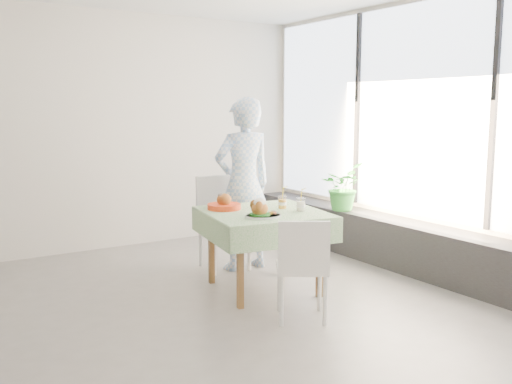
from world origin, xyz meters
TOP-DOWN VIEW (x-y plane):
  - floor at (0.00, 0.00)m, footprint 6.00×6.00m
  - wall_back at (0.00, 2.50)m, footprint 6.00×0.02m
  - wall_front at (0.00, -2.50)m, footprint 6.00×0.02m
  - wall_right at (3.00, 0.00)m, footprint 0.02×5.00m
  - window_pane at (2.97, 0.00)m, footprint 0.01×4.80m
  - window_ledge at (2.80, 0.00)m, footprint 0.40×4.80m
  - cafe_table at (1.16, 0.16)m, footprint 1.20×1.20m
  - chair_far at (1.21, 0.99)m, footprint 0.50×0.50m
  - chair_near at (1.01, -0.62)m, footprint 0.54×0.54m
  - diner at (1.38, 0.88)m, footprint 0.66×0.44m
  - main_dish at (0.99, -0.07)m, footprint 0.32×0.32m
  - juice_cup_orange at (1.39, 0.19)m, footprint 0.09×0.09m
  - juice_cup_lemonade at (1.46, -0.01)m, footprint 0.09×0.09m
  - second_dish at (0.91, 0.45)m, footprint 0.31×0.31m
  - potted_plant at (2.70, 0.85)m, footprint 0.65×0.63m

SIDE VIEW (x-z plane):
  - floor at x=0.00m, z-range 0.00..0.00m
  - window_ledge at x=2.80m, z-range 0.00..0.50m
  - chair_near at x=1.01m, z-range -0.16..0.67m
  - chair_far at x=1.21m, z-range -0.18..0.78m
  - cafe_table at x=1.16m, z-range 0.09..0.83m
  - potted_plant at x=2.70m, z-range 0.50..1.05m
  - second_dish at x=0.91m, z-range 0.71..0.86m
  - main_dish at x=0.99m, z-range 0.71..0.88m
  - juice_cup_orange at x=1.39m, z-range 0.68..0.92m
  - juice_cup_lemonade at x=1.46m, z-range 0.68..0.92m
  - diner at x=1.38m, z-range 0.00..1.79m
  - wall_back at x=0.00m, z-range 0.00..2.80m
  - wall_front at x=0.00m, z-range 0.00..2.80m
  - wall_right at x=3.00m, z-range 0.00..2.80m
  - window_pane at x=2.97m, z-range 0.56..2.74m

